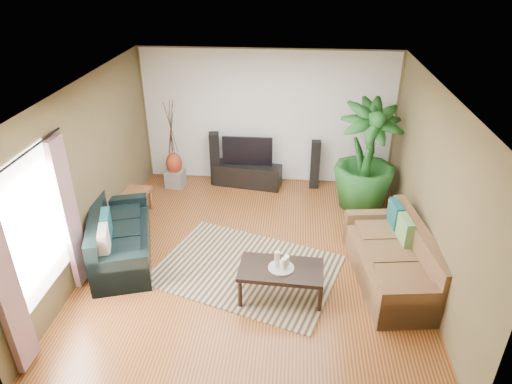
# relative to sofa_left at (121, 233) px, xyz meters

# --- Properties ---
(floor) EXTENTS (5.50, 5.50, 0.00)m
(floor) POSITION_rel_sofa_left_xyz_m (2.06, 0.17, -0.42)
(floor) COLOR brown
(floor) RESTS_ON ground
(ceiling) EXTENTS (5.50, 5.50, 0.00)m
(ceiling) POSITION_rel_sofa_left_xyz_m (2.06, 0.17, 2.28)
(ceiling) COLOR white
(ceiling) RESTS_ON ground
(wall_back) EXTENTS (5.00, 0.00, 5.00)m
(wall_back) POSITION_rel_sofa_left_xyz_m (2.06, 2.92, 0.93)
(wall_back) COLOR brown
(wall_back) RESTS_ON ground
(wall_front) EXTENTS (5.00, 0.00, 5.00)m
(wall_front) POSITION_rel_sofa_left_xyz_m (2.06, -2.58, 0.93)
(wall_front) COLOR brown
(wall_front) RESTS_ON ground
(wall_left) EXTENTS (0.00, 5.50, 5.50)m
(wall_left) POSITION_rel_sofa_left_xyz_m (-0.44, 0.17, 0.92)
(wall_left) COLOR brown
(wall_left) RESTS_ON ground
(wall_right) EXTENTS (0.00, 5.50, 5.50)m
(wall_right) POSITION_rel_sofa_left_xyz_m (4.56, 0.17, 0.92)
(wall_right) COLOR brown
(wall_right) RESTS_ON ground
(backwall_panel) EXTENTS (4.90, 0.00, 4.90)m
(backwall_panel) POSITION_rel_sofa_left_xyz_m (2.06, 2.91, 0.93)
(backwall_panel) COLOR white
(backwall_panel) RESTS_ON ground
(window_pane) EXTENTS (0.00, 1.80, 1.80)m
(window_pane) POSITION_rel_sofa_left_xyz_m (-0.42, -1.43, 0.97)
(window_pane) COLOR white
(window_pane) RESTS_ON ground
(curtain_near) EXTENTS (0.08, 0.35, 2.20)m
(curtain_near) POSITION_rel_sofa_left_xyz_m (-0.37, -2.18, 0.72)
(curtain_near) COLOR gray
(curtain_near) RESTS_ON ground
(curtain_far) EXTENTS (0.08, 0.35, 2.20)m
(curtain_far) POSITION_rel_sofa_left_xyz_m (-0.37, -0.68, 0.72)
(curtain_far) COLOR gray
(curtain_far) RESTS_ON ground
(curtain_rod) EXTENTS (0.03, 1.90, 0.03)m
(curtain_rod) POSITION_rel_sofa_left_xyz_m (-0.37, -1.43, 1.87)
(curtain_rod) COLOR black
(curtain_rod) RESTS_ON ground
(sofa_left) EXTENTS (1.35, 2.06, 0.85)m
(sofa_left) POSITION_rel_sofa_left_xyz_m (0.00, 0.00, 0.00)
(sofa_left) COLOR black
(sofa_left) RESTS_ON floor
(sofa_right) EXTENTS (1.19, 2.15, 0.85)m
(sofa_right) POSITION_rel_sofa_left_xyz_m (4.07, -0.21, 0.00)
(sofa_right) COLOR brown
(sofa_right) RESTS_ON floor
(area_rug) EXTENTS (3.07, 2.59, 0.01)m
(area_rug) POSITION_rel_sofa_left_xyz_m (1.97, -0.18, -0.42)
(area_rug) COLOR tan
(area_rug) RESTS_ON floor
(coffee_table) EXTENTS (1.18, 0.68, 0.47)m
(coffee_table) POSITION_rel_sofa_left_xyz_m (2.50, -0.71, -0.19)
(coffee_table) COLOR black
(coffee_table) RESTS_ON floor
(candle_tray) EXTENTS (0.36, 0.36, 0.02)m
(candle_tray) POSITION_rel_sofa_left_xyz_m (2.50, -0.71, 0.05)
(candle_tray) COLOR #9C9C96
(candle_tray) RESTS_ON coffee_table
(candle_tall) EXTENTS (0.07, 0.07, 0.23)m
(candle_tall) POSITION_rel_sofa_left_xyz_m (2.44, -0.68, 0.18)
(candle_tall) COLOR beige
(candle_tall) RESTS_ON candle_tray
(candle_mid) EXTENTS (0.07, 0.07, 0.18)m
(candle_mid) POSITION_rel_sofa_left_xyz_m (2.54, -0.75, 0.15)
(candle_mid) COLOR beige
(candle_mid) RESTS_ON candle_tray
(candle_short) EXTENTS (0.07, 0.07, 0.15)m
(candle_short) POSITION_rel_sofa_left_xyz_m (2.57, -0.65, 0.13)
(candle_short) COLOR #EEE9C8
(candle_short) RESTS_ON candle_tray
(tv_stand) EXTENTS (1.41, 0.62, 0.45)m
(tv_stand) POSITION_rel_sofa_left_xyz_m (1.69, 2.63, -0.20)
(tv_stand) COLOR black
(tv_stand) RESTS_ON floor
(television) EXTENTS (1.00, 0.05, 0.59)m
(television) POSITION_rel_sofa_left_xyz_m (1.69, 2.65, 0.33)
(television) COLOR black
(television) RESTS_ON tv_stand
(speaker_left) EXTENTS (0.23, 0.25, 1.09)m
(speaker_left) POSITION_rel_sofa_left_xyz_m (1.02, 2.67, 0.12)
(speaker_left) COLOR black
(speaker_left) RESTS_ON floor
(speaker_right) EXTENTS (0.18, 0.20, 0.99)m
(speaker_right) POSITION_rel_sofa_left_xyz_m (3.04, 2.67, 0.07)
(speaker_right) COLOR black
(speaker_right) RESTS_ON floor
(potted_plant) EXTENTS (1.35, 1.35, 2.02)m
(potted_plant) POSITION_rel_sofa_left_xyz_m (3.91, 1.95, 0.58)
(potted_plant) COLOR #1A4F1B
(potted_plant) RESTS_ON floor
(plant_pot) EXTENTS (0.37, 0.37, 0.29)m
(plant_pot) POSITION_rel_sofa_left_xyz_m (3.91, 1.95, -0.28)
(plant_pot) COLOR black
(plant_pot) RESTS_ON floor
(pedestal) EXTENTS (0.38, 0.38, 0.35)m
(pedestal) POSITION_rel_sofa_left_xyz_m (0.23, 2.46, -0.25)
(pedestal) COLOR gray
(pedestal) RESTS_ON floor
(vase) EXTENTS (0.32, 0.32, 0.45)m
(vase) POSITION_rel_sofa_left_xyz_m (0.23, 2.46, 0.09)
(vase) COLOR #97331B
(vase) RESTS_ON pedestal
(side_table) EXTENTS (0.48, 0.48, 0.47)m
(side_table) POSITION_rel_sofa_left_xyz_m (-0.19, 1.32, -0.19)
(side_table) COLOR brown
(side_table) RESTS_ON floor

